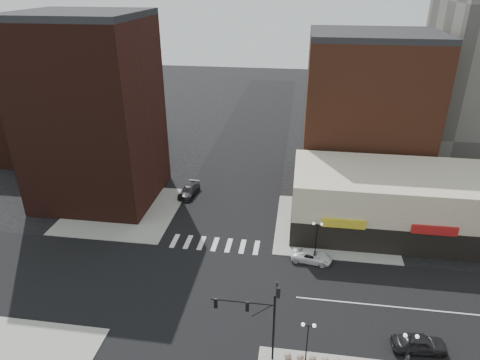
# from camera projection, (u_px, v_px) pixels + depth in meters

# --- Properties ---
(ground) EXTENTS (240.00, 240.00, 0.00)m
(ground) POSITION_uv_depth(u_px,v_px,m) (201.00, 288.00, 45.00)
(ground) COLOR black
(ground) RESTS_ON ground
(road_ew) EXTENTS (200.00, 14.00, 0.02)m
(road_ew) POSITION_uv_depth(u_px,v_px,m) (201.00, 288.00, 45.00)
(road_ew) COLOR black
(road_ew) RESTS_ON ground
(road_ns) EXTENTS (14.00, 200.00, 0.02)m
(road_ns) POSITION_uv_depth(u_px,v_px,m) (201.00, 288.00, 45.00)
(road_ns) COLOR black
(road_ns) RESTS_ON ground
(sidewalk_nw) EXTENTS (15.00, 15.00, 0.12)m
(sidewalk_nw) POSITION_uv_depth(u_px,v_px,m) (123.00, 210.00, 59.82)
(sidewalk_nw) COLOR gray
(sidewalk_nw) RESTS_ON ground
(sidewalk_ne) EXTENTS (15.00, 15.00, 0.12)m
(sidewalk_ne) POSITION_uv_depth(u_px,v_px,m) (334.00, 226.00, 56.02)
(sidewalk_ne) COLOR gray
(sidewalk_ne) RESTS_ON ground
(building_nw) EXTENTS (16.00, 15.00, 25.00)m
(building_nw) POSITION_uv_depth(u_px,v_px,m) (92.00, 115.00, 58.61)
(building_nw) COLOR #331610
(building_nw) RESTS_ON ground
(building_nw_low) EXTENTS (20.00, 18.00, 12.00)m
(building_nw_low) POSITION_uv_depth(u_px,v_px,m) (69.00, 122.00, 76.95)
(building_nw_low) COLOR #331610
(building_nw_low) RESTS_ON ground
(building_ne_midrise) EXTENTS (18.00, 15.00, 22.00)m
(building_ne_midrise) POSITION_uv_depth(u_px,v_px,m) (366.00, 114.00, 64.10)
(building_ne_midrise) COLOR brown
(building_ne_midrise) RESTS_ON ground
(building_ne_row) EXTENTS (24.20, 12.20, 8.00)m
(building_ne_row) POSITION_uv_depth(u_px,v_px,m) (388.00, 206.00, 54.22)
(building_ne_row) COLOR beige
(building_ne_row) RESTS_ON ground
(traffic_signal) EXTENTS (5.59, 3.09, 7.77)m
(traffic_signal) POSITION_uv_depth(u_px,v_px,m) (263.00, 311.00, 34.93)
(traffic_signal) COLOR black
(traffic_signal) RESTS_ON ground
(street_lamp_se_a) EXTENTS (1.22, 0.32, 4.16)m
(street_lamp_se_a) POSITION_uv_depth(u_px,v_px,m) (308.00, 333.00, 35.00)
(street_lamp_se_a) COLOR black
(street_lamp_se_a) RESTS_ON sidewalk_se
(street_lamp_se_b) EXTENTS (1.22, 0.32, 4.16)m
(street_lamp_se_b) POSITION_uv_depth(u_px,v_px,m) (409.00, 344.00, 33.96)
(street_lamp_se_b) COLOR black
(street_lamp_se_b) RESTS_ON sidewalk_se
(street_lamp_ne) EXTENTS (1.22, 0.32, 4.16)m
(street_lamp_ne) POSITION_uv_depth(u_px,v_px,m) (317.00, 230.00, 49.15)
(street_lamp_ne) COLOR black
(street_lamp_ne) RESTS_ON sidewalk_ne
(white_suv) EXTENTS (4.90, 2.75, 1.29)m
(white_suv) POSITION_uv_depth(u_px,v_px,m) (312.00, 256.00, 49.01)
(white_suv) COLOR white
(white_suv) RESTS_ON ground
(dark_sedan_east) EXTENTS (4.81, 2.27, 1.59)m
(dark_sedan_east) POSITION_uv_depth(u_px,v_px,m) (419.00, 343.00, 37.20)
(dark_sedan_east) COLOR black
(dark_sedan_east) RESTS_ON ground
(dark_sedan_north) EXTENTS (2.74, 5.39, 1.50)m
(dark_sedan_north) POSITION_uv_depth(u_px,v_px,m) (189.00, 190.00, 63.82)
(dark_sedan_north) COLOR black
(dark_sedan_north) RESTS_ON ground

